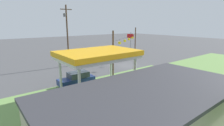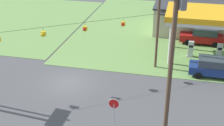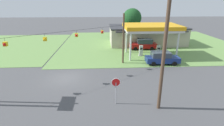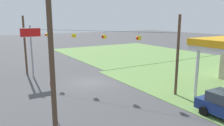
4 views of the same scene
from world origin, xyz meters
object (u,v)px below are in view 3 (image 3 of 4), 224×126
at_px(gas_station_store, 146,35).
at_px(tree_behind_station, 132,18).
at_px(gas_station_canopy, 151,28).
at_px(utility_pole_main, 166,35).
at_px(car_at_pumps_front, 162,58).
at_px(stop_sign_roadside, 116,85).
at_px(car_at_pumps_rear, 143,44).
at_px(fuel_pump_near, 141,51).
at_px(fuel_pump_far, 158,51).

height_order(gas_station_store, tree_behind_station, tree_behind_station).
relative_size(gas_station_canopy, gas_station_store, 0.56).
bearing_deg(utility_pole_main, car_at_pumps_front, 70.79).
distance_m(car_at_pumps_front, stop_sign_roadside, 12.36).
height_order(car_at_pumps_rear, utility_pole_main, utility_pole_main).
bearing_deg(gas_station_canopy, utility_pole_main, -101.63).
distance_m(car_at_pumps_rear, tree_behind_station, 11.92).
relative_size(fuel_pump_near, stop_sign_roadside, 0.70).
relative_size(gas_station_store, fuel_pump_far, 8.80).
bearing_deg(gas_station_canopy, fuel_pump_near, -179.94).
xyz_separation_m(stop_sign_roadside, utility_pole_main, (3.64, -0.89, 4.47)).
height_order(gas_station_store, fuel_pump_near, gas_station_store).
relative_size(gas_station_canopy, car_at_pumps_rear, 1.73).
height_order(fuel_pump_far, car_at_pumps_front, car_at_pumps_front).
bearing_deg(utility_pole_main, gas_station_store, 78.96).
bearing_deg(stop_sign_roadside, fuel_pump_far, -120.32).
relative_size(stop_sign_roadside, tree_behind_station, 0.36).
xyz_separation_m(gas_station_store, utility_pole_main, (-4.58, -23.47, 4.43)).
height_order(gas_station_store, car_at_pumps_front, gas_station_store).
distance_m(gas_station_store, car_at_pumps_rear, 4.90).
height_order(gas_station_canopy, tree_behind_station, tree_behind_station).
xyz_separation_m(gas_station_canopy, tree_behind_station, (-0.50, 15.42, 0.10)).
height_order(gas_station_canopy, gas_station_store, gas_station_canopy).
bearing_deg(gas_station_canopy, car_at_pumps_rear, 91.83).
distance_m(fuel_pump_near, fuel_pump_far, 2.92).
bearing_deg(tree_behind_station, gas_station_canopy, -88.13).
distance_m(gas_station_store, fuel_pump_far, 8.69).
distance_m(gas_station_canopy, fuel_pump_near, 4.04).
xyz_separation_m(car_at_pumps_front, car_at_pumps_rear, (-0.82, 8.18, 0.06)).
relative_size(gas_station_canopy, tree_behind_station, 1.23).
height_order(fuel_pump_far, car_at_pumps_rear, car_at_pumps_rear).
bearing_deg(fuel_pump_near, stop_sign_roadside, -110.58).
bearing_deg(fuel_pump_far, car_at_pumps_front, -100.65).
height_order(gas_station_canopy, car_at_pumps_rear, gas_station_canopy).
bearing_deg(utility_pole_main, tree_behind_station, 85.18).
bearing_deg(gas_station_store, fuel_pump_far, -90.41).
relative_size(car_at_pumps_front, tree_behind_station, 0.68).
relative_size(fuel_pump_near, car_at_pumps_front, 0.37).
distance_m(gas_station_store, utility_pole_main, 24.32).
height_order(car_at_pumps_rear, stop_sign_roadside, stop_sign_roadside).
distance_m(fuel_pump_near, car_at_pumps_rear, 4.31).
height_order(fuel_pump_far, utility_pole_main, utility_pole_main).
bearing_deg(tree_behind_station, fuel_pump_far, -82.75).
xyz_separation_m(gas_station_canopy, car_at_pumps_rear, (-0.13, 4.09, -3.60)).
xyz_separation_m(car_at_pumps_front, stop_sign_roadside, (-7.39, -9.87, 0.87)).
bearing_deg(tree_behind_station, car_at_pumps_front, -86.50).
height_order(car_at_pumps_rear, tree_behind_station, tree_behind_station).
bearing_deg(fuel_pump_near, car_at_pumps_rear, 72.01).
height_order(car_at_pumps_front, tree_behind_station, tree_behind_station).
bearing_deg(fuel_pump_near, gas_station_store, 70.94).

